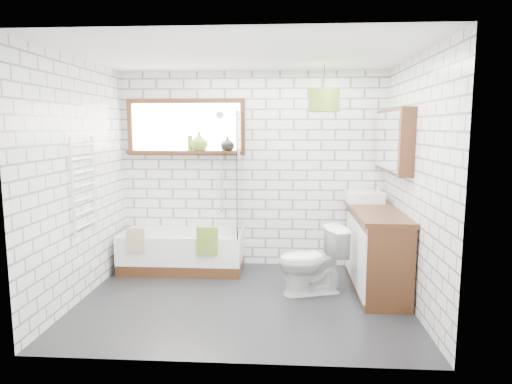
# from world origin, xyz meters

# --- Properties ---
(floor) EXTENTS (3.40, 2.60, 0.01)m
(floor) POSITION_xyz_m (0.00, 0.00, -0.01)
(floor) COLOR black
(floor) RESTS_ON ground
(ceiling) EXTENTS (3.40, 2.60, 0.01)m
(ceiling) POSITION_xyz_m (0.00, 0.00, 2.50)
(ceiling) COLOR white
(ceiling) RESTS_ON ground
(wall_back) EXTENTS (3.40, 0.01, 2.50)m
(wall_back) POSITION_xyz_m (0.00, 1.30, 1.25)
(wall_back) COLOR white
(wall_back) RESTS_ON ground
(wall_front) EXTENTS (3.40, 0.01, 2.50)m
(wall_front) POSITION_xyz_m (0.00, -1.30, 1.25)
(wall_front) COLOR white
(wall_front) RESTS_ON ground
(wall_left) EXTENTS (0.01, 2.60, 2.50)m
(wall_left) POSITION_xyz_m (-1.70, 0.00, 1.25)
(wall_left) COLOR white
(wall_left) RESTS_ON ground
(wall_right) EXTENTS (0.01, 2.60, 2.50)m
(wall_right) POSITION_xyz_m (1.70, 0.00, 1.25)
(wall_right) COLOR white
(wall_right) RESTS_ON ground
(window) EXTENTS (1.52, 0.16, 0.68)m
(window) POSITION_xyz_m (-0.85, 1.26, 1.80)
(window) COLOR #351C0E
(window) RESTS_ON wall_back
(towel_radiator) EXTENTS (0.06, 0.52, 1.00)m
(towel_radiator) POSITION_xyz_m (-1.66, 0.00, 1.20)
(towel_radiator) COLOR white
(towel_radiator) RESTS_ON wall_left
(mirror_cabinet) EXTENTS (0.16, 1.20, 0.70)m
(mirror_cabinet) POSITION_xyz_m (1.62, 0.60, 1.65)
(mirror_cabinet) COLOR #351C0E
(mirror_cabinet) RESTS_ON wall_right
(shower_riser) EXTENTS (0.02, 0.02, 1.30)m
(shower_riser) POSITION_xyz_m (-0.40, 1.26, 1.35)
(shower_riser) COLOR silver
(shower_riser) RESTS_ON wall_back
(bathtub) EXTENTS (1.51, 0.67, 0.49)m
(bathtub) POSITION_xyz_m (-0.86, 0.97, 0.24)
(bathtub) COLOR white
(bathtub) RESTS_ON floor
(shower_screen) EXTENTS (0.02, 0.72, 1.50)m
(shower_screen) POSITION_xyz_m (-0.13, 0.97, 1.24)
(shower_screen) COLOR white
(shower_screen) RESTS_ON bathtub
(towel_green) EXTENTS (0.24, 0.07, 0.33)m
(towel_green) POSITION_xyz_m (-0.49, 0.63, 0.47)
(towel_green) COLOR olive
(towel_green) RESTS_ON bathtub
(towel_beige) EXTENTS (0.22, 0.06, 0.29)m
(towel_beige) POSITION_xyz_m (-1.34, 0.63, 0.47)
(towel_beige) COLOR tan
(towel_beige) RESTS_ON bathtub
(vanity) EXTENTS (0.50, 1.56, 0.90)m
(vanity) POSITION_xyz_m (1.45, 0.49, 0.45)
(vanity) COLOR #351C0E
(vanity) RESTS_ON floor
(basin) EXTENTS (0.43, 0.38, 0.13)m
(basin) POSITION_xyz_m (1.39, 0.99, 0.96)
(basin) COLOR white
(basin) RESTS_ON vanity
(tap) EXTENTS (0.04, 0.04, 0.17)m
(tap) POSITION_xyz_m (1.55, 0.99, 1.03)
(tap) COLOR silver
(tap) RESTS_ON vanity
(toilet) EXTENTS (0.60, 0.81, 0.73)m
(toilet) POSITION_xyz_m (0.72, 0.25, 0.37)
(toilet) COLOR white
(toilet) RESTS_ON floor
(vase_olive) EXTENTS (0.30, 0.30, 0.24)m
(vase_olive) POSITION_xyz_m (-0.68, 1.23, 1.60)
(vase_olive) COLOR olive
(vase_olive) RESTS_ON window
(vase_dark) EXTENTS (0.21, 0.21, 0.19)m
(vase_dark) POSITION_xyz_m (-0.31, 1.23, 1.57)
(vase_dark) COLOR black
(vase_dark) RESTS_ON window
(bottle) EXTENTS (0.08, 0.08, 0.20)m
(bottle) POSITION_xyz_m (-0.79, 1.23, 1.58)
(bottle) COLOR olive
(bottle) RESTS_ON window
(pendant) EXTENTS (0.35, 0.35, 0.26)m
(pendant) POSITION_xyz_m (0.85, 0.70, 2.10)
(pendant) COLOR olive
(pendant) RESTS_ON ceiling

